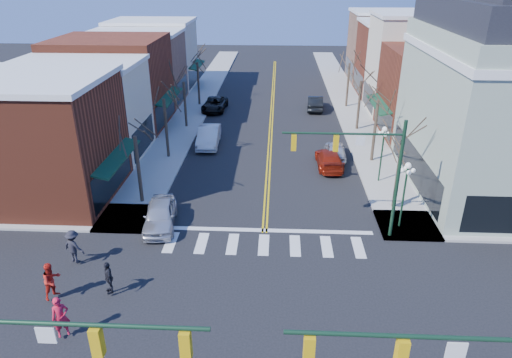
# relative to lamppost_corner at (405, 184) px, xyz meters

# --- Properties ---
(ground) EXTENTS (160.00, 160.00, 0.00)m
(ground) POSITION_rel_lamppost_corner_xyz_m (-8.20, -8.50, -2.96)
(ground) COLOR black
(ground) RESTS_ON ground
(sidewalk_left) EXTENTS (3.50, 70.00, 0.15)m
(sidewalk_left) POSITION_rel_lamppost_corner_xyz_m (-16.95, 11.50, -2.89)
(sidewalk_left) COLOR #9E9B93
(sidewalk_left) RESTS_ON ground
(sidewalk_right) EXTENTS (3.50, 70.00, 0.15)m
(sidewalk_right) POSITION_rel_lamppost_corner_xyz_m (0.55, 11.50, -2.89)
(sidewalk_right) COLOR #9E9B93
(sidewalk_right) RESTS_ON ground
(bldg_left_brick_a) EXTENTS (10.00, 8.50, 8.00)m
(bldg_left_brick_a) POSITION_rel_lamppost_corner_xyz_m (-23.70, 3.25, 1.04)
(bldg_left_brick_a) COLOR maroon
(bldg_left_brick_a) RESTS_ON ground
(bldg_left_stucco_a) EXTENTS (10.00, 7.00, 7.50)m
(bldg_left_stucco_a) POSITION_rel_lamppost_corner_xyz_m (-23.70, 11.00, 0.79)
(bldg_left_stucco_a) COLOR beige
(bldg_left_stucco_a) RESTS_ON ground
(bldg_left_brick_b) EXTENTS (10.00, 9.00, 8.50)m
(bldg_left_brick_b) POSITION_rel_lamppost_corner_xyz_m (-23.70, 19.00, 1.29)
(bldg_left_brick_b) COLOR maroon
(bldg_left_brick_b) RESTS_ON ground
(bldg_left_tan) EXTENTS (10.00, 7.50, 7.80)m
(bldg_left_tan) POSITION_rel_lamppost_corner_xyz_m (-23.70, 27.25, 0.94)
(bldg_left_tan) COLOR #A07258
(bldg_left_tan) RESTS_ON ground
(bldg_left_stucco_b) EXTENTS (10.00, 8.00, 8.20)m
(bldg_left_stucco_b) POSITION_rel_lamppost_corner_xyz_m (-23.70, 35.00, 1.14)
(bldg_left_stucco_b) COLOR beige
(bldg_left_stucco_b) RESTS_ON ground
(bldg_right_brick_a) EXTENTS (10.00, 8.50, 8.00)m
(bldg_right_brick_a) POSITION_rel_lamppost_corner_xyz_m (7.30, 17.25, 1.04)
(bldg_right_brick_a) COLOR maroon
(bldg_right_brick_a) RESTS_ON ground
(bldg_right_stucco) EXTENTS (10.00, 7.00, 10.00)m
(bldg_right_stucco) POSITION_rel_lamppost_corner_xyz_m (7.30, 25.00, 2.04)
(bldg_right_stucco) COLOR beige
(bldg_right_stucco) RESTS_ON ground
(bldg_right_brick_b) EXTENTS (10.00, 8.00, 8.50)m
(bldg_right_brick_b) POSITION_rel_lamppost_corner_xyz_m (7.30, 32.50, 1.29)
(bldg_right_brick_b) COLOR maroon
(bldg_right_brick_b) RESTS_ON ground
(bldg_right_tan) EXTENTS (10.00, 8.00, 9.00)m
(bldg_right_tan) POSITION_rel_lamppost_corner_xyz_m (7.30, 40.50, 1.54)
(bldg_right_tan) COLOR #A07258
(bldg_right_tan) RESTS_ON ground
(traffic_mast_far_right) EXTENTS (6.60, 0.28, 7.20)m
(traffic_mast_far_right) POSITION_rel_lamppost_corner_xyz_m (-2.65, -1.10, 1.75)
(traffic_mast_far_right) COLOR #14331E
(traffic_mast_far_right) RESTS_ON ground
(lamppost_corner) EXTENTS (0.36, 0.36, 4.33)m
(lamppost_corner) POSITION_rel_lamppost_corner_xyz_m (0.00, 0.00, 0.00)
(lamppost_corner) COLOR #14331E
(lamppost_corner) RESTS_ON ground
(lamppost_midblock) EXTENTS (0.36, 0.36, 4.33)m
(lamppost_midblock) POSITION_rel_lamppost_corner_xyz_m (0.00, 6.50, 0.00)
(lamppost_midblock) COLOR #14331E
(lamppost_midblock) RESTS_ON ground
(tree_left_a) EXTENTS (0.24, 0.24, 4.76)m
(tree_left_a) POSITION_rel_lamppost_corner_xyz_m (-16.60, 2.50, -0.58)
(tree_left_a) COLOR #382B21
(tree_left_a) RESTS_ON ground
(tree_left_b) EXTENTS (0.24, 0.24, 5.04)m
(tree_left_b) POSITION_rel_lamppost_corner_xyz_m (-16.60, 10.50, -0.44)
(tree_left_b) COLOR #382B21
(tree_left_b) RESTS_ON ground
(tree_left_c) EXTENTS (0.24, 0.24, 4.55)m
(tree_left_c) POSITION_rel_lamppost_corner_xyz_m (-16.60, 18.50, -0.69)
(tree_left_c) COLOR #382B21
(tree_left_c) RESTS_ON ground
(tree_left_d) EXTENTS (0.24, 0.24, 4.90)m
(tree_left_d) POSITION_rel_lamppost_corner_xyz_m (-16.60, 26.50, -0.51)
(tree_left_d) COLOR #382B21
(tree_left_d) RESTS_ON ground
(tree_right_a) EXTENTS (0.24, 0.24, 4.62)m
(tree_right_a) POSITION_rel_lamppost_corner_xyz_m (0.20, 2.50, -0.65)
(tree_right_a) COLOR #382B21
(tree_right_a) RESTS_ON ground
(tree_right_b) EXTENTS (0.24, 0.24, 5.18)m
(tree_right_b) POSITION_rel_lamppost_corner_xyz_m (0.20, 10.50, -0.37)
(tree_right_b) COLOR #382B21
(tree_right_b) RESTS_ON ground
(tree_right_c) EXTENTS (0.24, 0.24, 4.83)m
(tree_right_c) POSITION_rel_lamppost_corner_xyz_m (0.20, 18.50, -0.55)
(tree_right_c) COLOR #382B21
(tree_right_c) RESTS_ON ground
(tree_right_d) EXTENTS (0.24, 0.24, 4.97)m
(tree_right_d) POSITION_rel_lamppost_corner_xyz_m (0.20, 26.50, -0.48)
(tree_right_d) COLOR #382B21
(tree_right_d) RESTS_ON ground
(car_left_near) EXTENTS (2.43, 4.76, 1.55)m
(car_left_near) POSITION_rel_lamppost_corner_xyz_m (-14.60, -0.50, -2.19)
(car_left_near) COLOR silver
(car_left_near) RESTS_ON ground
(car_left_mid) EXTENTS (1.97, 5.17, 1.68)m
(car_left_mid) POSITION_rel_lamppost_corner_xyz_m (-13.65, 13.65, -2.12)
(car_left_mid) COLOR silver
(car_left_mid) RESTS_ON ground
(car_left_far) EXTENTS (2.61, 5.20, 1.41)m
(car_left_far) POSITION_rel_lamppost_corner_xyz_m (-14.55, 24.53, -2.26)
(car_left_far) COLOR black
(car_left_far) RESTS_ON ground
(car_right_near) EXTENTS (2.06, 4.78, 1.37)m
(car_right_near) POSITION_rel_lamppost_corner_xyz_m (-3.40, 9.20, -2.28)
(car_right_near) COLOR maroon
(car_right_near) RESTS_ON ground
(car_right_mid) EXTENTS (1.92, 4.27, 1.43)m
(car_right_mid) POSITION_rel_lamppost_corner_xyz_m (-2.71, 11.06, -2.25)
(car_right_mid) COLOR silver
(car_right_mid) RESTS_ON ground
(car_right_far) EXTENTS (1.99, 4.84, 1.56)m
(car_right_far) POSITION_rel_lamppost_corner_xyz_m (-3.40, 25.40, -2.18)
(car_right_far) COLOR black
(car_right_far) RESTS_ON ground
(pedestrian_red_a) EXTENTS (0.84, 0.77, 1.92)m
(pedestrian_red_a) POSITION_rel_lamppost_corner_xyz_m (-16.52, -9.92, -1.85)
(pedestrian_red_a) COLOR red
(pedestrian_red_a) RESTS_ON sidewalk_left
(pedestrian_red_b) EXTENTS (1.07, 1.14, 1.88)m
(pedestrian_red_b) POSITION_rel_lamppost_corner_xyz_m (-18.04, -7.49, -1.87)
(pedestrian_red_b) COLOR red
(pedestrian_red_b) RESTS_ON sidewalk_left
(pedestrian_dark_a) EXTENTS (0.85, 1.07, 1.70)m
(pedestrian_dark_a) POSITION_rel_lamppost_corner_xyz_m (-15.50, -7.00, -1.96)
(pedestrian_dark_a) COLOR black
(pedestrian_dark_a) RESTS_ON sidewalk_left
(pedestrian_dark_b) EXTENTS (1.38, 1.07, 1.88)m
(pedestrian_dark_b) POSITION_rel_lamppost_corner_xyz_m (-18.20, -4.61, -1.87)
(pedestrian_dark_b) COLOR black
(pedestrian_dark_b) RESTS_ON sidewalk_left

